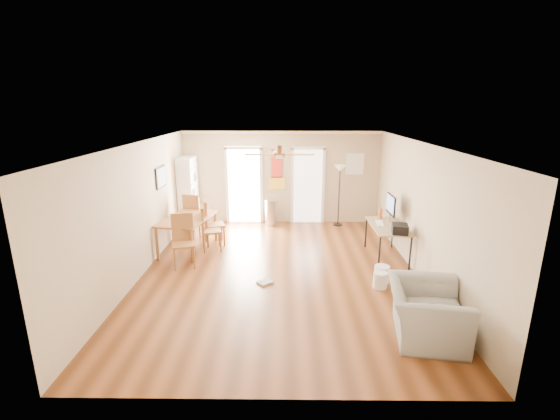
{
  "coord_description": "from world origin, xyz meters",
  "views": [
    {
      "loc": [
        0.09,
        -7.21,
        3.3
      ],
      "look_at": [
        0.0,
        0.6,
        1.15
      ],
      "focal_mm": 24.68,
      "sensor_mm": 36.0,
      "label": 1
    }
  ],
  "objects_px": {
    "wastebasket_a": "(382,274)",
    "armchair": "(426,312)",
    "computer_desk": "(386,242)",
    "dining_chair_right_b": "(211,228)",
    "printer": "(400,229)",
    "wastebasket_b": "(380,280)",
    "trash_can": "(271,212)",
    "dining_chair_right_a": "(214,222)",
    "dining_chair_near": "(183,242)",
    "dining_chair_far": "(196,215)",
    "torchiere_lamp": "(339,196)",
    "dining_table": "(188,234)",
    "bookshelf": "(188,193)"
  },
  "relations": [
    {
      "from": "dining_chair_right_b",
      "to": "computer_desk",
      "type": "relative_size",
      "value": 0.74
    },
    {
      "from": "dining_chair_near",
      "to": "dining_chair_far",
      "type": "xyz_separation_m",
      "value": [
        -0.18,
        1.98,
        0.01
      ]
    },
    {
      "from": "dining_table",
      "to": "computer_desk",
      "type": "relative_size",
      "value": 1.1
    },
    {
      "from": "torchiere_lamp",
      "to": "wastebasket_b",
      "type": "distance_m",
      "value": 3.92
    },
    {
      "from": "dining_table",
      "to": "dining_chair_far",
      "type": "relative_size",
      "value": 1.39
    },
    {
      "from": "dining_chair_right_a",
      "to": "computer_desk",
      "type": "relative_size",
      "value": 0.78
    },
    {
      "from": "dining_chair_near",
      "to": "dining_chair_far",
      "type": "height_order",
      "value": "dining_chair_far"
    },
    {
      "from": "printer",
      "to": "wastebasket_b",
      "type": "relative_size",
      "value": 1.19
    },
    {
      "from": "dining_chair_right_a",
      "to": "torchiere_lamp",
      "type": "height_order",
      "value": "torchiere_lamp"
    },
    {
      "from": "dining_chair_right_b",
      "to": "dining_chair_far",
      "type": "distance_m",
      "value": 1.18
    },
    {
      "from": "dining_table",
      "to": "trash_can",
      "type": "relative_size",
      "value": 2.12
    },
    {
      "from": "printer",
      "to": "armchair",
      "type": "xyz_separation_m",
      "value": [
        -0.3,
        -2.47,
        -0.46
      ]
    },
    {
      "from": "dining_table",
      "to": "dining_chair_near",
      "type": "height_order",
      "value": "dining_chair_near"
    },
    {
      "from": "printer",
      "to": "dining_chair_far",
      "type": "bearing_deg",
      "value": 167.62
    },
    {
      "from": "dining_chair_right_a",
      "to": "armchair",
      "type": "bearing_deg",
      "value": -153.74
    },
    {
      "from": "dining_chair_right_a",
      "to": "torchiere_lamp",
      "type": "relative_size",
      "value": 0.64
    },
    {
      "from": "dining_table",
      "to": "computer_desk",
      "type": "xyz_separation_m",
      "value": [
        4.5,
        -0.47,
        -0.01
      ]
    },
    {
      "from": "dining_table",
      "to": "torchiere_lamp",
      "type": "xyz_separation_m",
      "value": [
        3.76,
        1.93,
        0.46
      ]
    },
    {
      "from": "dining_chair_right_b",
      "to": "computer_desk",
      "type": "distance_m",
      "value": 3.97
    },
    {
      "from": "dining_table",
      "to": "dining_chair_far",
      "type": "distance_m",
      "value": 1.02
    },
    {
      "from": "dining_chair_near",
      "to": "wastebasket_a",
      "type": "distance_m",
      "value": 4.05
    },
    {
      "from": "wastebasket_b",
      "to": "torchiere_lamp",
      "type": "bearing_deg",
      "value": 93.97
    },
    {
      "from": "dining_chair_far",
      "to": "wastebasket_a",
      "type": "distance_m",
      "value": 4.95
    },
    {
      "from": "bookshelf",
      "to": "wastebasket_a",
      "type": "height_order",
      "value": "bookshelf"
    },
    {
      "from": "printer",
      "to": "dining_chair_right_b",
      "type": "bearing_deg",
      "value": 177.39
    },
    {
      "from": "dining_table",
      "to": "trash_can",
      "type": "distance_m",
      "value": 2.68
    },
    {
      "from": "armchair",
      "to": "dining_chair_right_b",
      "type": "bearing_deg",
      "value": 57.33
    },
    {
      "from": "dining_chair_right_a",
      "to": "dining_chair_right_b",
      "type": "bearing_deg",
      "value": 162.0
    },
    {
      "from": "computer_desk",
      "to": "wastebasket_b",
      "type": "distance_m",
      "value": 1.54
    },
    {
      "from": "dining_chair_near",
      "to": "torchiere_lamp",
      "type": "distance_m",
      "value": 4.65
    },
    {
      "from": "trash_can",
      "to": "wastebasket_b",
      "type": "height_order",
      "value": "trash_can"
    },
    {
      "from": "dining_chair_right_a",
      "to": "dining_chair_near",
      "type": "relative_size",
      "value": 1.0
    },
    {
      "from": "wastebasket_a",
      "to": "armchair",
      "type": "height_order",
      "value": "armchair"
    },
    {
      "from": "dining_table",
      "to": "wastebasket_b",
      "type": "height_order",
      "value": "dining_table"
    },
    {
      "from": "bookshelf",
      "to": "dining_chair_right_b",
      "type": "bearing_deg",
      "value": -57.63
    },
    {
      "from": "wastebasket_a",
      "to": "trash_can",
      "type": "bearing_deg",
      "value": 121.79
    },
    {
      "from": "bookshelf",
      "to": "trash_can",
      "type": "height_order",
      "value": "bookshelf"
    },
    {
      "from": "wastebasket_b",
      "to": "armchair",
      "type": "xyz_separation_m",
      "value": [
        0.27,
        -1.55,
        0.24
      ]
    },
    {
      "from": "computer_desk",
      "to": "wastebasket_a",
      "type": "height_order",
      "value": "computer_desk"
    },
    {
      "from": "trash_can",
      "to": "computer_desk",
      "type": "xyz_separation_m",
      "value": [
        2.62,
        -2.39,
        0.01
      ]
    },
    {
      "from": "armchair",
      "to": "dining_chair_far",
      "type": "bearing_deg",
      "value": 54.04
    },
    {
      "from": "wastebasket_b",
      "to": "armchair",
      "type": "bearing_deg",
      "value": -79.97
    },
    {
      "from": "dining_chair_right_b",
      "to": "printer",
      "type": "xyz_separation_m",
      "value": [
        4.05,
        -0.97,
        0.32
      ]
    },
    {
      "from": "dining_table",
      "to": "wastebasket_b",
      "type": "distance_m",
      "value": 4.47
    },
    {
      "from": "dining_chair_right_b",
      "to": "torchiere_lamp",
      "type": "height_order",
      "value": "torchiere_lamp"
    },
    {
      "from": "dining_table",
      "to": "wastebasket_b",
      "type": "bearing_deg",
      "value": -25.47
    },
    {
      "from": "torchiere_lamp",
      "to": "dining_table",
      "type": "bearing_deg",
      "value": -152.84
    },
    {
      "from": "trash_can",
      "to": "torchiere_lamp",
      "type": "distance_m",
      "value": 1.95
    },
    {
      "from": "computer_desk",
      "to": "printer",
      "type": "bearing_deg",
      "value": -78.88
    },
    {
      "from": "dining_table",
      "to": "dining_chair_right_b",
      "type": "bearing_deg",
      "value": -2.16
    }
  ]
}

